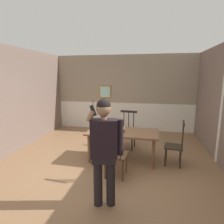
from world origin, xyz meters
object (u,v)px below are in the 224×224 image
chair_at_table_head (175,145)px  person_figure (104,146)px  chair_by_doorway (116,154)px  chair_near_window (127,131)px  dining_table (122,135)px

chair_at_table_head → person_figure: size_ratio=0.61×
chair_by_doorway → chair_near_window: bearing=93.6°
chair_by_doorway → chair_at_table_head: bearing=37.1°
dining_table → person_figure: (-0.04, -1.69, 0.35)m
dining_table → chair_at_table_head: 1.24m
chair_by_doorway → person_figure: bearing=-86.2°
chair_near_window → person_figure: size_ratio=0.62×
chair_by_doorway → person_figure: person_figure is taller
person_figure → chair_at_table_head: bearing=-139.1°
person_figure → chair_near_window: bearing=-103.1°
chair_near_window → person_figure: person_figure is taller
chair_at_table_head → person_figure: person_figure is taller
dining_table → chair_at_table_head: size_ratio=1.64×
dining_table → chair_at_table_head: (1.23, -0.03, -0.16)m
dining_table → chair_by_doorway: size_ratio=1.60×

